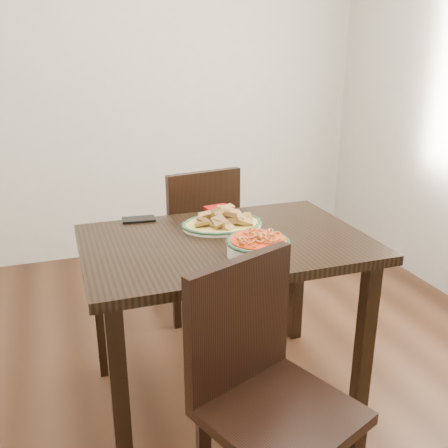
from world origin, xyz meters
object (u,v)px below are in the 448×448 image
object	(u,v)px
dining_table	(226,262)
chair_near	(262,383)
fish_plate	(222,217)
smartphone	(139,219)
chair_far	(196,235)
noodle_bowl	(258,244)

from	to	relation	value
dining_table	chair_near	world-z (taller)	chair_near
fish_plate	smartphone	size ratio (longest dim) A/B	2.40
chair_far	chair_near	bearing A→B (deg)	73.60
chair_near	noodle_bowl	world-z (taller)	chair_near
chair_far	chair_near	size ratio (longest dim) A/B	1.00
fish_plate	noodle_bowl	xyz separation A→B (m)	(0.02, -0.35, -0.00)
dining_table	noodle_bowl	size ratio (longest dim) A/B	4.76
chair_far	chair_near	world-z (taller)	same
dining_table	noodle_bowl	world-z (taller)	noodle_bowl
noodle_bowl	smartphone	world-z (taller)	noodle_bowl
chair_far	noodle_bowl	distance (m)	0.97
chair_near	fish_plate	bearing A→B (deg)	58.41
dining_table	chair_near	distance (m)	0.64
dining_table	chair_near	xyz separation A→B (m)	(-0.09, -0.61, -0.15)
chair_far	smartphone	size ratio (longest dim) A/B	5.96
dining_table	chair_far	xyz separation A→B (m)	(0.08, 0.73, -0.15)
noodle_bowl	smartphone	bearing A→B (deg)	122.96
chair_far	fish_plate	size ratio (longest dim) A/B	2.49
chair_far	fish_plate	xyz separation A→B (m)	(-0.04, -0.58, 0.30)
noodle_bowl	chair_far	bearing A→B (deg)	88.89
dining_table	smartphone	world-z (taller)	smartphone
chair_far	dining_table	bearing A→B (deg)	74.65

